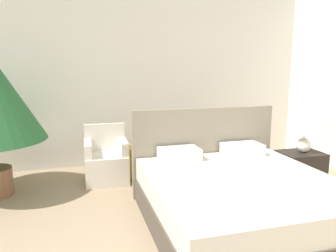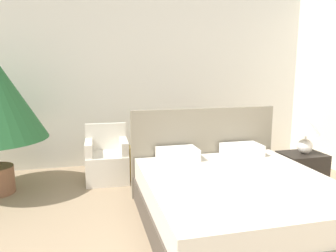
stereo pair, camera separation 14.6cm
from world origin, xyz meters
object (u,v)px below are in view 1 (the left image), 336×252
bed (238,198)px  nightstand (300,170)px  armchair_near_window_left (106,163)px  armchair_near_window_right (164,158)px  side_table (136,163)px  table_lamp (305,130)px

bed → nightstand: bed is taller
nightstand → bed: bearing=-151.8°
armchair_near_window_left → armchair_near_window_right: size_ratio=1.00×
bed → armchair_near_window_left: bed is taller
bed → side_table: size_ratio=4.31×
table_lamp → armchair_near_window_left: bearing=158.3°
table_lamp → side_table: bearing=154.7°
nightstand → table_lamp: 0.55m
nightstand → table_lamp: (0.03, 0.00, 0.55)m
bed → armchair_near_window_right: size_ratio=2.56×
nightstand → table_lamp: bearing=0.2°
bed → armchair_near_window_left: 2.09m
bed → nightstand: (1.29, 0.69, -0.04)m
armchair_near_window_left → nightstand: size_ratio=1.45×
bed → armchair_near_window_right: bearing=101.7°
armchair_near_window_right → side_table: bearing=179.4°
armchair_near_window_left → nightstand: 2.70m
armchair_near_window_left → bed: bearing=-52.6°
bed → side_table: bearing=114.9°
armchair_near_window_left → armchair_near_window_right: (0.86, -0.00, 0.00)m
armchair_near_window_left → nightstand: (2.50, -1.01, -0.02)m
armchair_near_window_right → side_table: (-0.43, -0.01, -0.03)m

